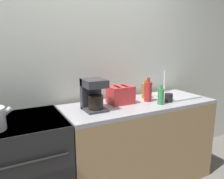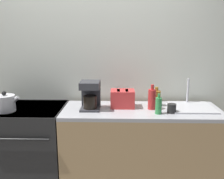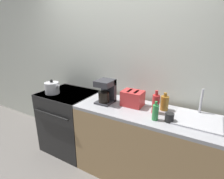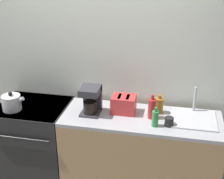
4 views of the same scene
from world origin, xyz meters
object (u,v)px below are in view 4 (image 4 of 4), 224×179
toaster (124,104)px  coffee_maker (91,99)px  stove (36,140)px  cup_black (169,122)px  kettle (12,102)px  bottle_amber (159,105)px  bottle_red (152,108)px  bottle_green (155,118)px

toaster → coffee_maker: size_ratio=0.85×
stove → toaster: (1.00, 0.05, 0.54)m
toaster → stove: bearing=-177.0°
toaster → cup_black: bearing=-21.5°
kettle → bottle_amber: kettle is taller
coffee_maker → bottle_amber: size_ratio=1.43×
bottle_red → bottle_amber: (0.06, 0.13, -0.02)m
toaster → bottle_green: size_ratio=1.25×
kettle → cup_black: bearing=-0.2°
bottle_red → bottle_amber: bottle_red is taller
stove → kettle: 0.57m
kettle → bottle_green: 1.50m
kettle → bottle_red: bottle_red is taller
stove → coffee_maker: 0.90m
kettle → bottle_red: (1.46, 0.12, 0.02)m
toaster → bottle_green: 0.41m
coffee_maker → bottle_green: (0.67, -0.15, -0.07)m
stove → toaster: toaster is taller
stove → kettle: (-0.16, -0.13, 0.53)m
stove → bottle_amber: 1.46m
bottle_red → bottle_green: size_ratio=1.29×
kettle → toaster: size_ratio=1.01×
bottle_amber → bottle_red: bearing=-116.5°
coffee_maker → bottle_red: 0.63m
bottle_amber → cup_black: (0.11, -0.25, -0.04)m
coffee_maker → bottle_red: coffee_maker is taller
stove → coffee_maker: bearing=-1.3°
bottle_amber → cup_black: bearing=-65.3°
kettle → bottle_amber: 1.54m
stove → cup_black: (1.47, -0.13, 0.49)m
bottle_green → bottle_amber: bottle_amber is taller
stove → bottle_green: bottle_green is taller
bottle_amber → kettle: bearing=-171.0°
kettle → bottle_red: 1.46m
toaster → coffee_maker: bearing=-168.4°
toaster → cup_black: 0.51m
stove → bottle_amber: bottle_amber is taller
bottle_red → toaster: bearing=167.7°
stove → bottle_amber: (1.36, 0.11, 0.53)m
kettle → cup_black: 1.64m
kettle → bottle_amber: (1.52, 0.24, 0.00)m
cup_black → toaster: bearing=158.5°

